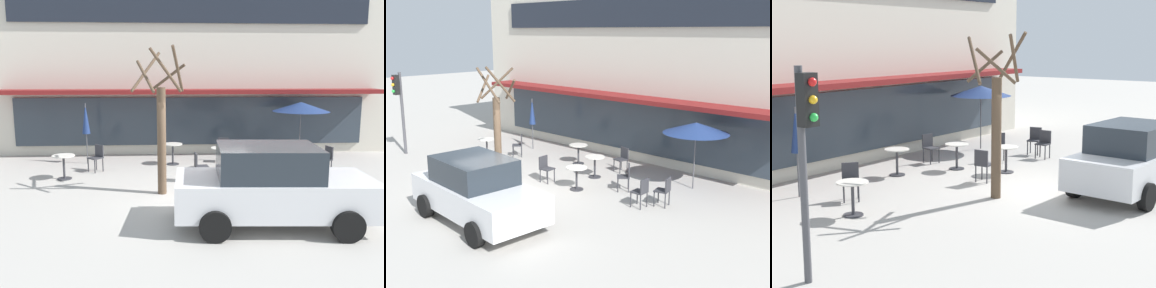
{
  "view_description": "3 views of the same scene",
  "coord_description": "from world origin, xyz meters",
  "views": [
    {
      "loc": [
        -0.98,
        -10.27,
        3.3
      ],
      "look_at": [
        -0.15,
        3.39,
        0.86
      ],
      "focal_mm": 38.0,
      "sensor_mm": 36.0,
      "label": 1
    },
    {
      "loc": [
        11.67,
        -8.86,
        5.04
      ],
      "look_at": [
        0.28,
        2.94,
        1.16
      ],
      "focal_mm": 45.0,
      "sensor_mm": 36.0,
      "label": 2
    },
    {
      "loc": [
        -12.71,
        -6.98,
        3.79
      ],
      "look_at": [
        -0.14,
        2.22,
        1.0
      ],
      "focal_mm": 55.0,
      "sensor_mm": 36.0,
      "label": 3
    }
  ],
  "objects": [
    {
      "name": "cafe_chair_5",
      "position": [
        3.8,
        1.93,
        0.53
      ],
      "size": [
        0.42,
        0.42,
        0.89
      ],
      "color": "#333338",
      "rests_on": "ground"
    },
    {
      "name": "building_facade",
      "position": [
        0.0,
        9.97,
        3.96
      ],
      "size": [
        17.42,
        9.1,
        7.92
      ],
      "color": "beige",
      "rests_on": "ground"
    },
    {
      "name": "traffic_light_pole",
      "position": [
        -7.1,
        0.08,
        2.3
      ],
      "size": [
        0.26,
        0.44,
        3.4
      ],
      "color": "#47474C",
      "rests_on": "ground"
    },
    {
      "name": "street_tree",
      "position": [
        -1.14,
        0.54,
        1.82
      ],
      "size": [
        1.49,
        1.47,
        3.96
      ],
      "color": "brown",
      "rests_on": "ground"
    },
    {
      "name": "cafe_table_mid_patio",
      "position": [
        -4.21,
        2.23,
        0.52
      ],
      "size": [
        0.7,
        0.7,
        0.76
      ],
      "color": "#333338",
      "rests_on": "ground"
    },
    {
      "name": "cafe_table_near_wall",
      "position": [
        0.84,
        3.2,
        0.52
      ],
      "size": [
        0.7,
        0.7,
        0.76
      ],
      "color": "#333338",
      "rests_on": "ground"
    },
    {
      "name": "cafe_chair_3",
      "position": [
        -3.35,
        3.22,
        0.53
      ],
      "size": [
        0.56,
        0.56,
        0.89
      ],
      "color": "#333338",
      "rests_on": "ground"
    },
    {
      "name": "cafe_table_streetside",
      "position": [
        1.32,
        1.79,
        0.52
      ],
      "size": [
        0.7,
        0.7,
        0.76
      ],
      "color": "#333338",
      "rests_on": "ground"
    },
    {
      "name": "parked_sedan",
      "position": [
        1.24,
        -1.95,
        0.88
      ],
      "size": [
        4.3,
        2.21,
        1.76
      ],
      "color": "silver",
      "rests_on": "ground"
    },
    {
      "name": "cafe_table_by_tree",
      "position": [
        -0.8,
        4.07,
        0.52
      ],
      "size": [
        0.7,
        0.7,
        0.76
      ],
      "color": "#333338",
      "rests_on": "ground"
    },
    {
      "name": "patio_umbrella_cream_folded",
      "position": [
        3.97,
        4.51,
        2.02
      ],
      "size": [
        2.1,
        2.1,
        2.2
      ],
      "color": "#4C4C51",
      "rests_on": "ground"
    },
    {
      "name": "cafe_chair_1",
      "position": [
        4.22,
        2.5,
        0.53
      ],
      "size": [
        0.48,
        0.48,
        0.89
      ],
      "color": "#333338",
      "rests_on": "ground"
    },
    {
      "name": "cafe_chair_4",
      "position": [
        2.52,
        2.81,
        0.53
      ],
      "size": [
        0.56,
        0.56,
        0.89
      ],
      "color": "#333338",
      "rests_on": "ground"
    },
    {
      "name": "patio_umbrella_green_folded",
      "position": [
        -3.91,
        4.44,
        1.63
      ],
      "size": [
        0.28,
        0.28,
        2.2
      ],
      "color": "#4C4C51",
      "rests_on": "ground"
    },
    {
      "name": "cafe_chair_0",
      "position": [
        1.08,
        4.43,
        0.53
      ],
      "size": [
        0.47,
        0.47,
        0.89
      ],
      "color": "#333338",
      "rests_on": "ground"
    },
    {
      "name": "ground_plane",
      "position": [
        0.0,
        0.0,
        0.0
      ],
      "size": [
        80.0,
        80.0,
        0.0
      ],
      "primitive_type": "plane",
      "color": "#ADA8A0"
    },
    {
      "name": "cafe_chair_2",
      "position": [
        -0.04,
        1.67,
        0.53
      ],
      "size": [
        0.43,
        0.43,
        0.89
      ],
      "color": "#333338",
      "rests_on": "ground"
    }
  ]
}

